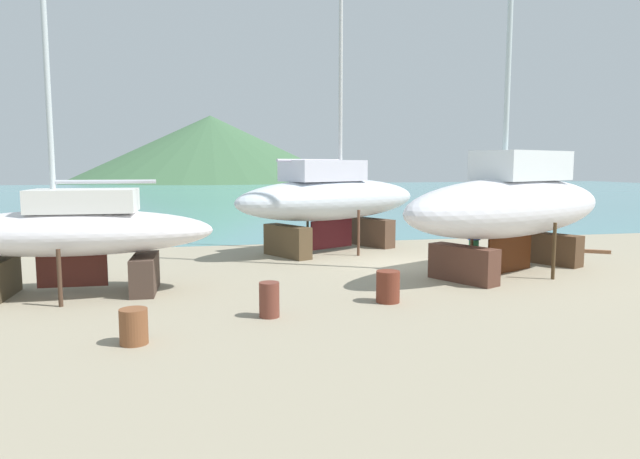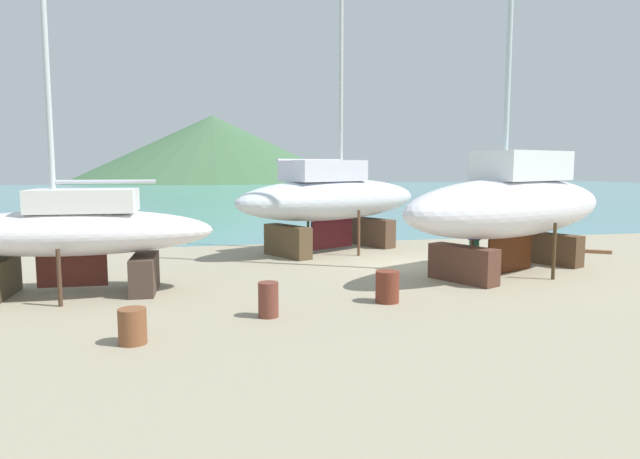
{
  "view_description": "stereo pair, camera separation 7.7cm",
  "coord_description": "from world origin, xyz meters",
  "px_view_note": "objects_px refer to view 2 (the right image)",
  "views": [
    {
      "loc": [
        -7.89,
        -20.84,
        3.91
      ],
      "look_at": [
        -3.44,
        -0.45,
        1.5
      ],
      "focal_mm": 31.9,
      "sensor_mm": 36.0,
      "label": 1
    },
    {
      "loc": [
        -7.82,
        -20.85,
        3.91
      ],
      "look_at": [
        -3.44,
        -0.45,
        1.5
      ],
      "focal_mm": 31.9,
      "sensor_mm": 36.0,
      "label": 2
    }
  ],
  "objects_px": {
    "sailboat_mid_port": "(331,199)",
    "sailboat_large_starboard": "(513,204)",
    "worker": "(474,239)",
    "barrel_tipped_right": "(268,300)",
    "sailboat_far_slipway": "(72,233)",
    "barrel_ochre": "(132,326)",
    "barrel_by_slipway": "(387,287)"
  },
  "relations": [
    {
      "from": "sailboat_mid_port",
      "to": "barrel_tipped_right",
      "type": "bearing_deg",
      "value": -139.2
    },
    {
      "from": "sailboat_far_slipway",
      "to": "worker",
      "type": "height_order",
      "value": "sailboat_far_slipway"
    },
    {
      "from": "worker",
      "to": "sailboat_large_starboard",
      "type": "bearing_deg",
      "value": 2.16
    },
    {
      "from": "sailboat_mid_port",
      "to": "sailboat_far_slipway",
      "type": "bearing_deg",
      "value": -172.52
    },
    {
      "from": "barrel_tipped_right",
      "to": "barrel_ochre",
      "type": "xyz_separation_m",
      "value": [
        -3.17,
        -1.56,
        -0.06
      ]
    },
    {
      "from": "worker",
      "to": "barrel_by_slipway",
      "type": "height_order",
      "value": "worker"
    },
    {
      "from": "barrel_tipped_right",
      "to": "sailboat_far_slipway",
      "type": "bearing_deg",
      "value": 145.15
    },
    {
      "from": "barrel_tipped_right",
      "to": "barrel_by_slipway",
      "type": "height_order",
      "value": "barrel_tipped_right"
    },
    {
      "from": "sailboat_far_slipway",
      "to": "barrel_by_slipway",
      "type": "relative_size",
      "value": 13.67
    },
    {
      "from": "worker",
      "to": "barrel_by_slipway",
      "type": "distance_m",
      "value": 8.25
    },
    {
      "from": "sailboat_far_slipway",
      "to": "barrel_tipped_right",
      "type": "relative_size",
      "value": 13.56
    },
    {
      "from": "sailboat_large_starboard",
      "to": "barrel_tipped_right",
      "type": "relative_size",
      "value": 20.81
    },
    {
      "from": "sailboat_large_starboard",
      "to": "barrel_tipped_right",
      "type": "distance_m",
      "value": 10.49
    },
    {
      "from": "barrel_by_slipway",
      "to": "sailboat_far_slipway",
      "type": "bearing_deg",
      "value": 161.85
    },
    {
      "from": "sailboat_mid_port",
      "to": "worker",
      "type": "bearing_deg",
      "value": -64.13
    },
    {
      "from": "barrel_tipped_right",
      "to": "barrel_ochre",
      "type": "height_order",
      "value": "barrel_tipped_right"
    },
    {
      "from": "sailboat_large_starboard",
      "to": "sailboat_far_slipway",
      "type": "distance_m",
      "value": 14.81
    },
    {
      "from": "sailboat_far_slipway",
      "to": "sailboat_large_starboard",
      "type": "bearing_deg",
      "value": -176.81
    },
    {
      "from": "worker",
      "to": "barrel_by_slipway",
      "type": "xyz_separation_m",
      "value": [
        -5.72,
        -5.93,
        -0.43
      ]
    },
    {
      "from": "sailboat_mid_port",
      "to": "barrel_ochre",
      "type": "bearing_deg",
      "value": -148.89
    },
    {
      "from": "barrel_tipped_right",
      "to": "sailboat_mid_port",
      "type": "bearing_deg",
      "value": 68.53
    },
    {
      "from": "barrel_tipped_right",
      "to": "barrel_ochre",
      "type": "bearing_deg",
      "value": -153.75
    },
    {
      "from": "barrel_tipped_right",
      "to": "barrel_ochre",
      "type": "relative_size",
      "value": 1.16
    },
    {
      "from": "sailboat_mid_port",
      "to": "sailboat_large_starboard",
      "type": "bearing_deg",
      "value": -77.86
    },
    {
      "from": "sailboat_far_slipway",
      "to": "barrel_ochre",
      "type": "distance_m",
      "value": 5.98
    },
    {
      "from": "barrel_tipped_right",
      "to": "barrel_by_slipway",
      "type": "bearing_deg",
      "value": 13.69
    },
    {
      "from": "sailboat_large_starboard",
      "to": "barrel_tipped_right",
      "type": "xyz_separation_m",
      "value": [
        -9.37,
        -4.26,
        -2.01
      ]
    },
    {
      "from": "sailboat_far_slipway",
      "to": "barrel_by_slipway",
      "type": "distance_m",
      "value": 9.49
    },
    {
      "from": "sailboat_far_slipway",
      "to": "barrel_by_slipway",
      "type": "xyz_separation_m",
      "value": [
        8.92,
        -2.92,
        -1.43
      ]
    },
    {
      "from": "sailboat_large_starboard",
      "to": "sailboat_mid_port",
      "type": "bearing_deg",
      "value": -76.59
    },
    {
      "from": "sailboat_mid_port",
      "to": "barrel_by_slipway",
      "type": "xyz_separation_m",
      "value": [
        -0.64,
        -9.67,
        -1.92
      ]
    },
    {
      "from": "barrel_by_slipway",
      "to": "barrel_tipped_right",
      "type": "bearing_deg",
      "value": -166.31
    }
  ]
}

